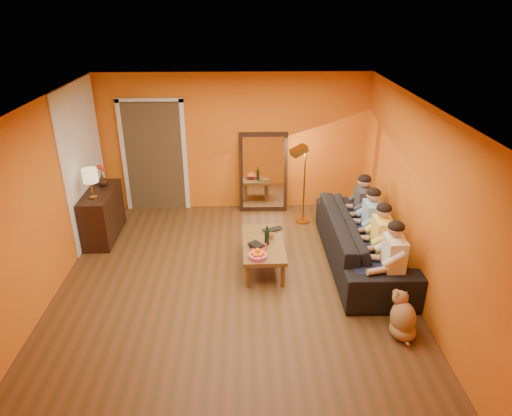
{
  "coord_description": "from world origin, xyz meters",
  "views": [
    {
      "loc": [
        0.18,
        -5.52,
        3.81
      ],
      "look_at": [
        0.35,
        0.5,
        1.0
      ],
      "focal_mm": 32.0,
      "sensor_mm": 36.0,
      "label": 1
    }
  ],
  "objects_px": {
    "mirror_frame": "(263,172)",
    "wine_bottle": "(267,235)",
    "person_far_left": "(393,263)",
    "person_mid_left": "(381,242)",
    "dog": "(404,315)",
    "sofa": "(363,241)",
    "coffee_table": "(263,254)",
    "person_far_right": "(363,210)",
    "tumbler": "(271,236)",
    "person_mid_right": "(371,225)",
    "table_lamp": "(91,184)",
    "sideboard": "(103,214)",
    "floor_lamp": "(304,186)",
    "laptop": "(274,231)",
    "vase": "(102,181)"
  },
  "relations": [
    {
      "from": "mirror_frame",
      "to": "wine_bottle",
      "type": "relative_size",
      "value": 4.9
    },
    {
      "from": "person_far_left",
      "to": "person_mid_left",
      "type": "relative_size",
      "value": 1.0
    },
    {
      "from": "mirror_frame",
      "to": "dog",
      "type": "bearing_deg",
      "value": -67.49
    },
    {
      "from": "sofa",
      "to": "coffee_table",
      "type": "bearing_deg",
      "value": 92.37
    },
    {
      "from": "mirror_frame",
      "to": "person_mid_left",
      "type": "xyz_separation_m",
      "value": [
        1.58,
        -2.51,
        -0.15
      ]
    },
    {
      "from": "person_far_right",
      "to": "tumbler",
      "type": "height_order",
      "value": "person_far_right"
    },
    {
      "from": "person_mid_right",
      "to": "coffee_table",
      "type": "bearing_deg",
      "value": -174.4
    },
    {
      "from": "table_lamp",
      "to": "person_mid_left",
      "type": "distance_m",
      "value": 4.54
    },
    {
      "from": "table_lamp",
      "to": "sofa",
      "type": "distance_m",
      "value": 4.35
    },
    {
      "from": "sideboard",
      "to": "floor_lamp",
      "type": "height_order",
      "value": "floor_lamp"
    },
    {
      "from": "dog",
      "to": "floor_lamp",
      "type": "bearing_deg",
      "value": 122.0
    },
    {
      "from": "mirror_frame",
      "to": "laptop",
      "type": "relative_size",
      "value": 4.69
    },
    {
      "from": "floor_lamp",
      "to": "dog",
      "type": "xyz_separation_m",
      "value": [
        0.84,
        -3.12,
        -0.43
      ]
    },
    {
      "from": "dog",
      "to": "person_far_right",
      "type": "xyz_separation_m",
      "value": [
        0.03,
        2.33,
        0.32
      ]
    },
    {
      "from": "table_lamp",
      "to": "person_mid_right",
      "type": "relative_size",
      "value": 0.42
    },
    {
      "from": "mirror_frame",
      "to": "vase",
      "type": "height_order",
      "value": "mirror_frame"
    },
    {
      "from": "floor_lamp",
      "to": "wine_bottle",
      "type": "relative_size",
      "value": 4.65
    },
    {
      "from": "person_mid_left",
      "to": "tumbler",
      "type": "distance_m",
      "value": 1.64
    },
    {
      "from": "tumbler",
      "to": "dog",
      "type": "bearing_deg",
      "value": -48.78
    },
    {
      "from": "dog",
      "to": "wine_bottle",
      "type": "height_order",
      "value": "wine_bottle"
    },
    {
      "from": "floor_lamp",
      "to": "sideboard",
      "type": "bearing_deg",
      "value": 164.06
    },
    {
      "from": "person_mid_right",
      "to": "laptop",
      "type": "xyz_separation_m",
      "value": [
        -1.49,
        0.19,
        -0.18
      ]
    },
    {
      "from": "floor_lamp",
      "to": "laptop",
      "type": "relative_size",
      "value": 4.44
    },
    {
      "from": "person_mid_right",
      "to": "vase",
      "type": "distance_m",
      "value": 4.53
    },
    {
      "from": "mirror_frame",
      "to": "coffee_table",
      "type": "bearing_deg",
      "value": -92.39
    },
    {
      "from": "mirror_frame",
      "to": "sofa",
      "type": "relative_size",
      "value": 0.57
    },
    {
      "from": "person_far_left",
      "to": "vase",
      "type": "xyz_separation_m",
      "value": [
        -4.37,
        2.23,
        0.33
      ]
    },
    {
      "from": "mirror_frame",
      "to": "table_lamp",
      "type": "height_order",
      "value": "mirror_frame"
    },
    {
      "from": "person_mid_left",
      "to": "person_mid_right",
      "type": "relative_size",
      "value": 1.0
    },
    {
      "from": "tumbler",
      "to": "vase",
      "type": "bearing_deg",
      "value": 157.36
    },
    {
      "from": "person_mid_left",
      "to": "person_far_right",
      "type": "xyz_separation_m",
      "value": [
        0.0,
        1.1,
        0.0
      ]
    },
    {
      "from": "mirror_frame",
      "to": "wine_bottle",
      "type": "height_order",
      "value": "mirror_frame"
    },
    {
      "from": "mirror_frame",
      "to": "vase",
      "type": "xyz_separation_m",
      "value": [
        -2.79,
        -0.83,
        0.18
      ]
    },
    {
      "from": "tumbler",
      "to": "laptop",
      "type": "relative_size",
      "value": 0.29
    },
    {
      "from": "sofa",
      "to": "floor_lamp",
      "type": "distance_m",
      "value": 1.66
    },
    {
      "from": "dog",
      "to": "vase",
      "type": "relative_size",
      "value": 3.06
    },
    {
      "from": "floor_lamp",
      "to": "vase",
      "type": "height_order",
      "value": "floor_lamp"
    },
    {
      "from": "person_mid_left",
      "to": "wine_bottle",
      "type": "relative_size",
      "value": 3.94
    },
    {
      "from": "floor_lamp",
      "to": "laptop",
      "type": "distance_m",
      "value": 1.34
    },
    {
      "from": "sofa",
      "to": "person_far_left",
      "type": "distance_m",
      "value": 1.03
    },
    {
      "from": "coffee_table",
      "to": "vase",
      "type": "bearing_deg",
      "value": 153.67
    },
    {
      "from": "sideboard",
      "to": "mirror_frame",
      "type": "bearing_deg",
      "value": 21.16
    },
    {
      "from": "person_far_right",
      "to": "tumbler",
      "type": "relative_size",
      "value": 12.79
    },
    {
      "from": "floor_lamp",
      "to": "person_mid_left",
      "type": "relative_size",
      "value": 1.18
    },
    {
      "from": "dog",
      "to": "wine_bottle",
      "type": "distance_m",
      "value": 2.25
    },
    {
      "from": "sideboard",
      "to": "vase",
      "type": "relative_size",
      "value": 6.22
    },
    {
      "from": "floor_lamp",
      "to": "mirror_frame",
      "type": "bearing_deg",
      "value": 115.27
    },
    {
      "from": "person_mid_right",
      "to": "laptop",
      "type": "height_order",
      "value": "person_mid_right"
    },
    {
      "from": "tumbler",
      "to": "person_far_right",
      "type": "bearing_deg",
      "value": 20.97
    },
    {
      "from": "table_lamp",
      "to": "dog",
      "type": "height_order",
      "value": "table_lamp"
    }
  ]
}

